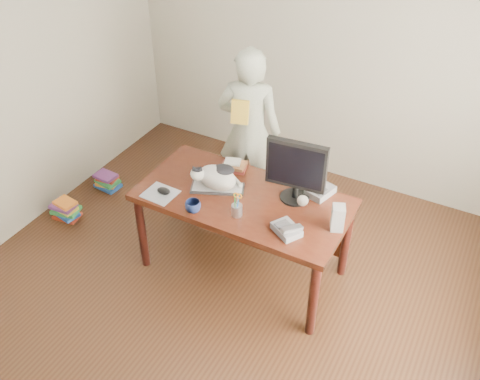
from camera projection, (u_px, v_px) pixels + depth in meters
name	position (u px, v px, depth m)	size (l,w,h in m)	color
room	(197.00, 173.00, 3.23)	(4.50, 4.50, 4.50)	black
desk	(248.00, 207.00, 4.15)	(1.60, 0.80, 0.75)	black
keyboard	(217.00, 188.00, 4.08)	(0.43, 0.30, 0.02)	black
cat	(215.00, 177.00, 4.02)	(0.38, 0.30, 0.23)	silver
monitor	(296.00, 168.00, 3.81)	(0.45, 0.24, 0.50)	black
pen_cup	(237.00, 209.00, 3.81)	(0.09, 0.08, 0.20)	#9A9A9F
mousepad	(160.00, 194.00, 4.04)	(0.25, 0.23, 0.01)	#9DA3A8
mouse	(164.00, 191.00, 4.03)	(0.11, 0.07, 0.04)	black
coffee_mug	(193.00, 207.00, 3.85)	(0.11, 0.11, 0.09)	#0D1534
phone	(287.00, 229.00, 3.67)	(0.24, 0.22, 0.09)	slate
speaker	(338.00, 218.00, 3.67)	(0.12, 0.12, 0.19)	gray
baseball	(303.00, 201.00, 3.91)	(0.08, 0.08, 0.08)	beige
book_stack	(234.00, 166.00, 4.28)	(0.23, 0.19, 0.07)	#4E1714
calculator	(320.00, 191.00, 4.02)	(0.21, 0.24, 0.06)	slate
person	(249.00, 131.00, 4.72)	(0.57, 0.37, 1.56)	silver
held_book	(240.00, 112.00, 4.43)	(0.17, 0.12, 0.20)	gold
book_pile_a	(66.00, 210.00, 4.93)	(0.27, 0.22, 0.18)	#9D2A16
book_pile_b	(107.00, 181.00, 5.32)	(0.26, 0.20, 0.15)	#1A469E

